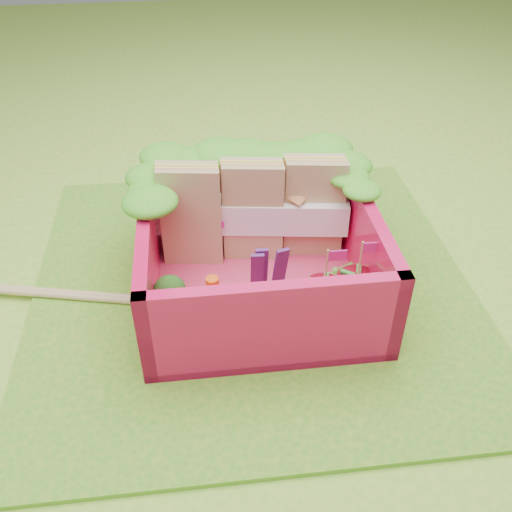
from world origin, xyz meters
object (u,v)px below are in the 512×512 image
(strawberry_right, at_px, (356,293))
(bento_box, at_px, (258,252))
(chopsticks, at_px, (72,295))
(broccoli, at_px, (171,298))
(sandwich_stack, at_px, (253,211))
(strawberry_left, at_px, (323,301))

(strawberry_right, bearing_deg, bento_box, 149.18)
(bento_box, bearing_deg, chopsticks, 177.02)
(bento_box, height_order, broccoli, bento_box)
(sandwich_stack, bearing_deg, bento_box, -90.98)
(bento_box, distance_m, strawberry_left, 0.47)
(sandwich_stack, height_order, strawberry_left, sandwich_stack)
(sandwich_stack, height_order, strawberry_right, sandwich_stack)
(sandwich_stack, relative_size, strawberry_left, 2.47)
(sandwich_stack, xyz_separation_m, strawberry_left, (0.30, -0.64, -0.19))
(sandwich_stack, distance_m, chopsticks, 1.18)
(bento_box, xyz_separation_m, chopsticks, (-1.10, 0.06, -0.26))
(broccoli, bearing_deg, bento_box, 29.39)
(sandwich_stack, bearing_deg, strawberry_left, -64.57)
(chopsticks, bearing_deg, strawberry_right, -12.56)
(sandwich_stack, height_order, broccoli, sandwich_stack)
(bento_box, distance_m, broccoli, 0.58)
(bento_box, distance_m, strawberry_right, 0.59)
(sandwich_stack, relative_size, chopsticks, 0.59)
(strawberry_right, relative_size, chopsticks, 0.24)
(broccoli, height_order, strawberry_right, strawberry_right)
(sandwich_stack, relative_size, broccoli, 3.74)
(sandwich_stack, distance_m, strawberry_left, 0.73)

